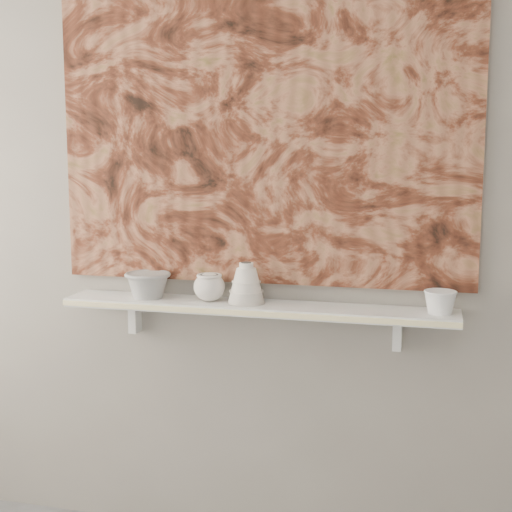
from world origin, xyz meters
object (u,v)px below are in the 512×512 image
(shelf, at_px, (256,308))
(cup_cream, at_px, (209,287))
(bowl_grey, at_px, (148,285))
(bowl_white, at_px, (440,302))
(painting, at_px, (261,128))
(bell_vessel, at_px, (246,283))

(shelf, relative_size, cup_cream, 12.50)
(shelf, xyz_separation_m, bowl_grey, (-0.41, 0.00, 0.06))
(cup_cream, height_order, bowl_white, cup_cream)
(bowl_grey, xyz_separation_m, bowl_white, (1.04, 0.00, -0.01))
(painting, relative_size, cup_cream, 13.39)
(bowl_grey, bearing_deg, bell_vessel, 0.00)
(bowl_white, bearing_deg, bowl_grey, 180.00)
(cup_cream, bearing_deg, bell_vessel, 0.00)
(shelf, relative_size, bell_vessel, 9.64)
(cup_cream, distance_m, bowl_white, 0.80)
(cup_cream, bearing_deg, bowl_grey, 180.00)
(shelf, distance_m, bell_vessel, 0.09)
(bowl_white, bearing_deg, cup_cream, 180.00)
(cup_cream, relative_size, bell_vessel, 0.77)
(bowl_white, bearing_deg, bell_vessel, 180.00)
(painting, bearing_deg, cup_cream, -154.74)
(shelf, relative_size, bowl_grey, 8.32)
(shelf, bearing_deg, bell_vessel, 180.00)
(bell_vessel, relative_size, bowl_white, 1.34)
(painting, xyz_separation_m, bell_vessel, (-0.03, -0.08, -0.54))
(bowl_grey, height_order, bell_vessel, bell_vessel)
(bowl_grey, bearing_deg, painting, 11.20)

